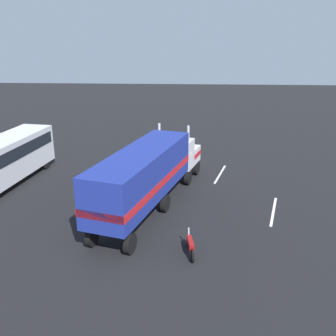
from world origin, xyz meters
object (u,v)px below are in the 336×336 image
at_px(semi_truck, 149,171).
at_px(parked_bus, 2,159).
at_px(person_bystander, 94,200).
at_px(motorcycle, 190,245).

relative_size(semi_truck, parked_bus, 1.27).
relative_size(person_bystander, parked_bus, 0.15).
bearing_deg(person_bystander, semi_truck, -74.37).
height_order(person_bystander, parked_bus, parked_bus).
xyz_separation_m(semi_truck, person_bystander, (-0.94, 3.35, -1.63)).
bearing_deg(semi_truck, parked_bus, 73.48).
xyz_separation_m(person_bystander, motorcycle, (-4.41, -5.98, -0.41)).
bearing_deg(motorcycle, person_bystander, 53.59).
bearing_deg(parked_bus, person_bystander, -118.65).
relative_size(semi_truck, motorcycle, 6.79).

